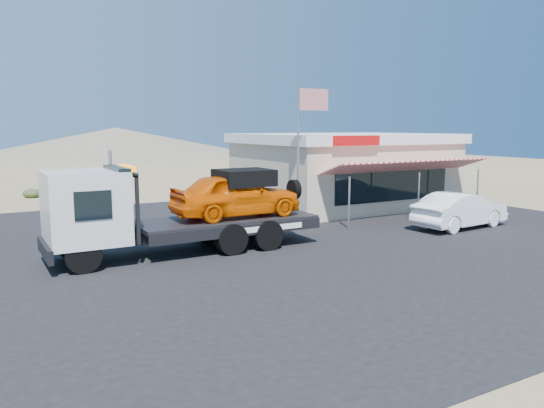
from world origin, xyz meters
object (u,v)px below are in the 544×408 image
object	(u,v)px
flagpole	(303,139)
jerky_store	(343,169)
tow_truck	(180,206)
white_sedan	(460,210)

from	to	relation	value
flagpole	jerky_store	bearing A→B (deg)	38.79
flagpole	tow_truck	bearing A→B (deg)	-163.51
tow_truck	jerky_store	xyz separation A→B (m)	(11.69, 6.29, 0.35)
tow_truck	flagpole	xyz separation A→B (m)	(6.13, 1.81, 2.12)
tow_truck	white_sedan	xyz separation A→B (m)	(11.89, -1.63, -0.86)
white_sedan	jerky_store	world-z (taller)	jerky_store
jerky_store	flagpole	distance (m)	7.36
white_sedan	jerky_store	xyz separation A→B (m)	(-0.20, 7.92, 1.21)
tow_truck	jerky_store	size ratio (longest dim) A/B	0.88
white_sedan	flagpole	bearing A→B (deg)	54.30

